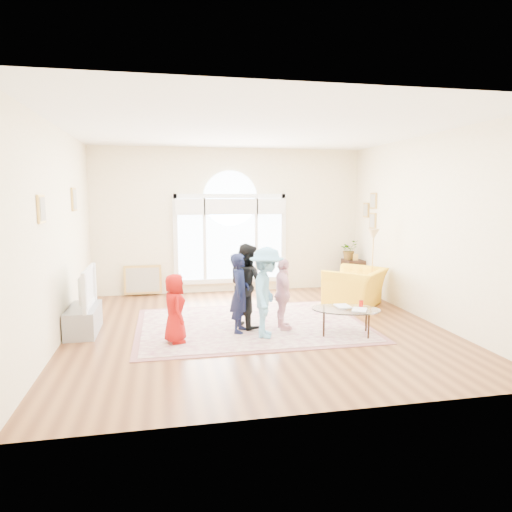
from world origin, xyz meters
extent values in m
plane|color=#542F19|center=(0.00, 0.00, 0.00)|extent=(6.00, 6.00, 0.00)
plane|color=#F5E8C3|center=(0.00, 3.00, 1.60)|extent=(6.00, 0.00, 6.00)
plane|color=#F5E8C3|center=(0.00, -3.00, 1.60)|extent=(6.00, 0.00, 6.00)
plane|color=#F5E8C3|center=(-3.00, 0.00, 1.60)|extent=(0.00, 6.00, 6.00)
plane|color=#F5E8C3|center=(3.00, 0.00, 1.60)|extent=(0.00, 6.00, 6.00)
plane|color=white|center=(0.00, 0.00, 3.20)|extent=(6.00, 6.00, 0.00)
cube|color=white|center=(0.00, 2.96, 0.25)|extent=(2.50, 0.08, 0.10)
cube|color=white|center=(0.00, 2.96, 2.15)|extent=(2.50, 0.08, 0.10)
cube|color=white|center=(-1.22, 2.96, 1.20)|extent=(0.10, 0.08, 2.00)
cube|color=white|center=(1.22, 2.96, 1.20)|extent=(0.10, 0.08, 2.00)
cube|color=#C6E2FF|center=(-0.90, 2.96, 1.20)|extent=(0.55, 0.02, 1.80)
cube|color=#C6E2FF|center=(0.90, 2.96, 1.20)|extent=(0.55, 0.02, 1.80)
cube|color=#C6E2FF|center=(0.00, 2.96, 1.20)|extent=(1.10, 0.02, 1.80)
cylinder|color=#C6E2FF|center=(0.00, 2.96, 2.10)|extent=(1.20, 0.02, 1.20)
cube|color=white|center=(-0.59, 2.95, 1.20)|extent=(0.07, 0.04, 1.80)
cube|color=white|center=(0.59, 2.95, 1.20)|extent=(0.07, 0.04, 1.80)
cube|color=white|center=(-0.90, 2.88, 1.92)|extent=(0.65, 0.12, 0.35)
cube|color=white|center=(0.00, 2.88, 1.92)|extent=(1.20, 0.12, 0.35)
cube|color=white|center=(0.90, 2.88, 1.92)|extent=(0.65, 0.12, 0.35)
cube|color=tan|center=(-2.98, 1.30, 2.10)|extent=(0.03, 0.34, 0.40)
cube|color=#ADA38E|center=(-2.96, 1.30, 2.10)|extent=(0.01, 0.28, 0.34)
cube|color=tan|center=(-2.98, -0.90, 2.00)|extent=(0.03, 0.30, 0.36)
cube|color=#ADA38E|center=(-2.96, -0.90, 2.00)|extent=(0.01, 0.24, 0.30)
cube|color=tan|center=(2.98, 2.05, 2.05)|extent=(0.03, 0.28, 0.34)
cube|color=#ADA38E|center=(2.96, 2.05, 2.05)|extent=(0.01, 0.22, 0.28)
cube|color=tan|center=(2.98, 2.05, 1.62)|extent=(0.03, 0.28, 0.34)
cube|color=#ADA38E|center=(2.96, 2.05, 1.62)|extent=(0.01, 0.22, 0.28)
cube|color=tan|center=(2.98, 2.40, 1.84)|extent=(0.03, 0.26, 0.32)
cube|color=#ADA38E|center=(2.96, 2.40, 1.84)|extent=(0.01, 0.20, 0.26)
cube|color=#C5B499|center=(-0.05, 0.19, 0.01)|extent=(3.60, 2.60, 0.02)
cube|color=#885352|center=(-0.05, 0.19, 0.01)|extent=(3.80, 2.80, 0.01)
cube|color=gray|center=(-2.75, 0.30, 0.21)|extent=(0.45, 1.00, 0.42)
imported|color=black|center=(-2.75, 0.30, 0.73)|extent=(0.14, 1.09, 0.63)
cube|color=#60A2EC|center=(-2.66, 0.30, 0.73)|extent=(0.02, 0.89, 0.51)
ellipsoid|color=silver|center=(1.28, -0.62, 0.41)|extent=(1.22, 0.99, 0.02)
cylinder|color=black|center=(1.66, -0.56, 0.20)|extent=(0.03, 0.03, 0.40)
cylinder|color=black|center=(1.03, -0.33, 0.20)|extent=(0.03, 0.03, 0.40)
cylinder|color=black|center=(1.53, -0.92, 0.20)|extent=(0.03, 0.03, 0.40)
cylinder|color=black|center=(0.90, -0.69, 0.20)|extent=(0.03, 0.03, 0.40)
imported|color=#B2A58C|center=(1.16, -0.53, 0.43)|extent=(0.22, 0.29, 0.03)
imported|color=#B2A58C|center=(1.35, -0.73, 0.43)|extent=(0.33, 0.36, 0.02)
cylinder|color=red|center=(1.54, -0.61, 0.48)|extent=(0.07, 0.07, 0.12)
imported|color=yellow|center=(2.21, 1.14, 0.37)|extent=(1.50, 1.51, 0.74)
cube|color=black|center=(2.78, 2.57, 0.35)|extent=(0.40, 0.50, 0.70)
cylinder|color=black|center=(2.61, 1.25, 0.01)|extent=(0.20, 0.20, 0.02)
cylinder|color=#B38A3E|center=(2.61, 1.25, 0.68)|extent=(0.02, 0.02, 1.35)
cone|color=#CCB284|center=(2.61, 1.25, 1.40)|extent=(0.27, 0.27, 0.22)
cylinder|color=white|center=(2.70, 2.65, 0.35)|extent=(0.20, 0.20, 0.70)
imported|color=#33722D|center=(2.70, 2.65, 0.92)|extent=(0.50, 0.47, 0.45)
cube|color=tan|center=(-1.94, 2.90, 0.00)|extent=(0.80, 0.14, 0.62)
imported|color=#A00E0B|center=(-1.33, -0.51, 0.53)|extent=(0.40, 0.54, 1.02)
imported|color=#111632|center=(-0.31, -0.18, 0.65)|extent=(0.45, 0.54, 1.25)
imported|color=black|center=(-0.15, 0.08, 0.71)|extent=(0.75, 0.82, 1.38)
imported|color=#F8B4C1|center=(0.39, -0.18, 0.60)|extent=(0.30, 0.68, 1.15)
imported|color=#65ACDA|center=(0.04, -0.51, 0.71)|extent=(0.77, 1.01, 1.38)
camera|label=1|loc=(-1.46, -7.13, 2.18)|focal=32.00mm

